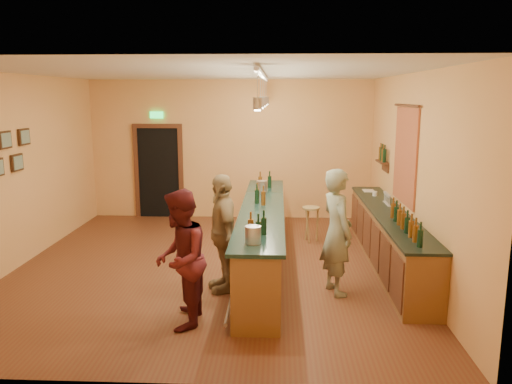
{
  "coord_description": "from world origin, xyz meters",
  "views": [
    {
      "loc": [
        1.11,
        -8.0,
        2.84
      ],
      "look_at": [
        0.74,
        0.2,
        1.25
      ],
      "focal_mm": 35.0,
      "sensor_mm": 36.0,
      "label": 1
    }
  ],
  "objects_px": {
    "customer_b": "(223,233)",
    "bar_stool": "(311,214)",
    "back_counter": "(388,238)",
    "customer_a": "(180,259)",
    "tasting_bar": "(262,232)",
    "bartender": "(337,232)"
  },
  "relations": [
    {
      "from": "bartender",
      "to": "customer_a",
      "type": "height_order",
      "value": "bartender"
    },
    {
      "from": "customer_b",
      "to": "bar_stool",
      "type": "height_order",
      "value": "customer_b"
    },
    {
      "from": "customer_b",
      "to": "bar_stool",
      "type": "distance_m",
      "value": 2.95
    },
    {
      "from": "tasting_bar",
      "to": "bar_stool",
      "type": "relative_size",
      "value": 7.33
    },
    {
      "from": "customer_b",
      "to": "bar_stool",
      "type": "relative_size",
      "value": 2.51
    },
    {
      "from": "bartender",
      "to": "back_counter",
      "type": "bearing_deg",
      "value": -58.43
    },
    {
      "from": "tasting_bar",
      "to": "customer_b",
      "type": "height_order",
      "value": "customer_b"
    },
    {
      "from": "customer_a",
      "to": "customer_b",
      "type": "relative_size",
      "value": 0.99
    },
    {
      "from": "bartender",
      "to": "bar_stool",
      "type": "xyz_separation_m",
      "value": [
        -0.2,
        2.59,
        -0.37
      ]
    },
    {
      "from": "tasting_bar",
      "to": "customer_b",
      "type": "bearing_deg",
      "value": -118.58
    },
    {
      "from": "customer_a",
      "to": "bar_stool",
      "type": "xyz_separation_m",
      "value": [
        1.84,
        3.74,
        -0.32
      ]
    },
    {
      "from": "bar_stool",
      "to": "tasting_bar",
      "type": "bearing_deg",
      "value": -120.27
    },
    {
      "from": "bartender",
      "to": "customer_a",
      "type": "bearing_deg",
      "value": 100.59
    },
    {
      "from": "back_counter",
      "to": "customer_b",
      "type": "distance_m",
      "value": 2.94
    },
    {
      "from": "back_counter",
      "to": "bartender",
      "type": "distance_m",
      "value": 1.65
    },
    {
      "from": "back_counter",
      "to": "tasting_bar",
      "type": "height_order",
      "value": "tasting_bar"
    },
    {
      "from": "back_counter",
      "to": "bar_stool",
      "type": "xyz_separation_m",
      "value": [
        -1.22,
        1.36,
        0.06
      ]
    },
    {
      "from": "customer_a",
      "to": "bartender",
      "type": "bearing_deg",
      "value": 117.95
    },
    {
      "from": "tasting_bar",
      "to": "bar_stool",
      "type": "distance_m",
      "value": 1.79
    },
    {
      "from": "back_counter",
      "to": "customer_b",
      "type": "bearing_deg",
      "value": -155.98
    },
    {
      "from": "customer_a",
      "to": "tasting_bar",
      "type": "bearing_deg",
      "value": 155.34
    },
    {
      "from": "bartender",
      "to": "customer_b",
      "type": "xyz_separation_m",
      "value": [
        -1.65,
        0.04,
        -0.05
      ]
    }
  ]
}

